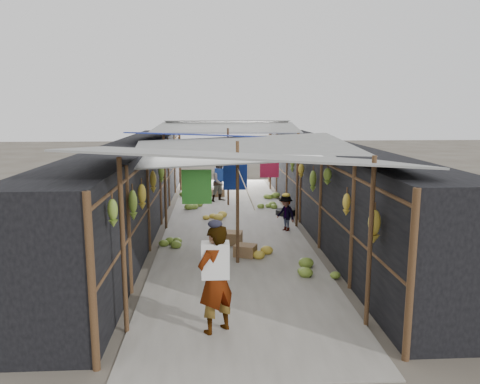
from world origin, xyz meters
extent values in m
plane|color=#6B6356|center=(0.00, 0.00, 0.00)|extent=(80.00, 80.00, 0.00)
cube|color=#9E998E|center=(0.00, 6.50, 0.01)|extent=(3.60, 16.00, 0.02)
cube|color=black|center=(-2.70, 6.50, 1.15)|extent=(1.40, 15.00, 2.30)
cube|color=black|center=(2.70, 6.50, 1.15)|extent=(1.40, 15.00, 2.30)
cube|color=#8D6448|center=(-0.09, 4.40, 0.16)|extent=(0.60, 0.52, 0.31)
cube|color=#8D6448|center=(0.19, 3.44, 0.14)|extent=(0.56, 0.51, 0.27)
cube|color=#8D6448|center=(-0.33, 10.59, 0.15)|extent=(0.49, 0.42, 0.29)
cylinder|color=black|center=(1.70, 7.42, 0.09)|extent=(0.59, 0.59, 0.18)
imported|color=white|center=(-0.48, -0.08, 0.82)|extent=(0.71, 0.67, 1.64)
imported|color=navy|center=(-0.25, 9.70, 0.70)|extent=(0.86, 0.82, 1.41)
imported|color=#524E47|center=(1.42, 5.55, 0.49)|extent=(0.65, 0.73, 0.98)
cylinder|color=brown|center=(-1.80, 0.00, 1.30)|extent=(0.07, 0.07, 2.60)
cylinder|color=brown|center=(1.80, 0.00, 1.30)|extent=(0.07, 0.07, 2.60)
cylinder|color=brown|center=(0.00, 3.00, 1.30)|extent=(0.07, 0.07, 2.60)
cylinder|color=brown|center=(-1.80, 6.00, 1.30)|extent=(0.07, 0.07, 2.60)
cylinder|color=brown|center=(1.80, 6.00, 1.30)|extent=(0.07, 0.07, 2.60)
cylinder|color=brown|center=(0.00, 9.00, 1.30)|extent=(0.07, 0.07, 2.60)
cylinder|color=brown|center=(-1.80, 12.00, 1.30)|extent=(0.07, 0.07, 2.60)
cylinder|color=brown|center=(1.80, 12.00, 1.30)|extent=(0.07, 0.07, 2.60)
cube|color=gray|center=(0.00, 1.00, 2.50)|extent=(5.21, 3.19, 0.52)
cube|color=gray|center=(0.20, 4.20, 2.35)|extent=(5.23, 3.73, 0.50)
cube|color=navy|center=(-0.10, 7.50, 2.45)|extent=(5.40, 3.60, 0.41)
cube|color=gray|center=(0.00, 10.80, 2.55)|extent=(5.37, 3.66, 0.27)
cube|color=gray|center=(0.10, 13.20, 2.65)|extent=(5.00, 1.99, 0.24)
cylinder|color=brown|center=(-2.00, 6.50, 2.05)|extent=(0.06, 15.00, 0.06)
cylinder|color=brown|center=(2.00, 6.50, 2.05)|extent=(0.06, 15.00, 0.06)
cylinder|color=gray|center=(0.00, 6.50, 2.05)|extent=(0.02, 15.00, 0.02)
cube|color=silver|center=(0.62, 8.44, 1.77)|extent=(0.60, 0.03, 0.55)
cube|color=maroon|center=(0.98, 5.64, 1.75)|extent=(0.50, 0.03, 0.60)
cube|color=#1834A2|center=(0.00, 4.10, 1.72)|extent=(0.55, 0.03, 0.65)
cube|color=#307D29|center=(-0.83, 2.78, 1.70)|extent=(0.60, 0.03, 0.70)
cube|color=#1E558D|center=(-0.65, 10.96, 1.75)|extent=(0.65, 0.03, 0.60)
ellipsoid|color=olive|center=(-1.88, -0.19, 1.85)|extent=(0.14, 0.12, 0.40)
ellipsoid|color=olive|center=(-1.88, 1.41, 1.62)|extent=(0.15, 0.13, 0.53)
ellipsoid|color=gold|center=(-1.88, 2.44, 1.57)|extent=(0.17, 0.14, 0.51)
ellipsoid|color=gold|center=(-1.88, 4.16, 1.59)|extent=(0.15, 0.13, 0.52)
ellipsoid|color=olive|center=(-1.88, 5.89, 1.53)|extent=(0.16, 0.13, 0.49)
ellipsoid|color=gold|center=(-1.88, 7.12, 1.79)|extent=(0.18, 0.15, 0.46)
ellipsoid|color=olive|center=(-1.88, 8.75, 1.70)|extent=(0.16, 0.14, 0.56)
ellipsoid|color=olive|center=(-1.88, 10.23, 1.54)|extent=(0.16, 0.13, 0.55)
ellipsoid|color=gold|center=(-1.88, 11.51, 1.62)|extent=(0.16, 0.13, 0.49)
ellipsoid|color=olive|center=(-1.88, 13.32, 1.53)|extent=(0.17, 0.14, 0.45)
ellipsoid|color=gold|center=(1.88, 0.09, 1.53)|extent=(0.19, 0.16, 0.52)
ellipsoid|color=gold|center=(1.88, 1.55, 1.56)|extent=(0.14, 0.12, 0.41)
ellipsoid|color=olive|center=(1.88, 3.00, 1.85)|extent=(0.18, 0.15, 0.37)
ellipsoid|color=olive|center=(1.88, 4.38, 1.53)|extent=(0.17, 0.14, 0.53)
ellipsoid|color=gold|center=(1.88, 5.91, 1.58)|extent=(0.17, 0.14, 0.39)
ellipsoid|color=olive|center=(1.88, 7.30, 1.63)|extent=(0.15, 0.12, 0.59)
ellipsoid|color=olive|center=(1.88, 8.47, 1.87)|extent=(0.15, 0.13, 0.35)
ellipsoid|color=olive|center=(1.88, 10.33, 1.63)|extent=(0.18, 0.15, 0.40)
ellipsoid|color=gold|center=(1.88, 11.68, 1.72)|extent=(0.19, 0.16, 0.44)
ellipsoid|color=olive|center=(1.88, 12.99, 1.67)|extent=(0.15, 0.13, 0.37)
ellipsoid|color=olive|center=(1.60, 10.16, 0.12)|extent=(0.48, 0.41, 0.24)
ellipsoid|color=olive|center=(-1.56, 4.29, 0.13)|extent=(0.54, 0.46, 0.27)
ellipsoid|color=gold|center=(-0.49, 6.92, 0.15)|extent=(0.59, 0.50, 0.29)
ellipsoid|color=olive|center=(1.59, 2.32, 0.18)|extent=(0.71, 0.61, 0.36)
ellipsoid|color=olive|center=(1.30, 8.43, 0.15)|extent=(0.62, 0.53, 0.31)
ellipsoid|color=olive|center=(-1.43, 10.86, 0.16)|extent=(0.66, 0.56, 0.33)
ellipsoid|color=olive|center=(-1.21, 8.55, 0.14)|extent=(0.55, 0.47, 0.27)
ellipsoid|color=gold|center=(0.39, 3.54, 0.16)|extent=(0.63, 0.53, 0.31)
camera|label=1|loc=(-0.50, -6.52, 3.27)|focal=35.00mm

